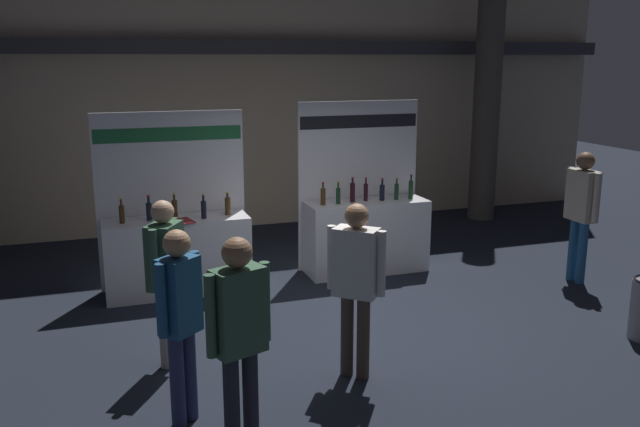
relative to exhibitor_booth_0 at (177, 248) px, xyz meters
The scene contains 9 objects.
ground_plane 2.54m from the exhibitor_booth_0, 48.93° to the right, with size 28.90×28.90×0.00m, color black.
hall_colonnade 4.23m from the exhibitor_booth_0, 63.01° to the left, with size 14.45×1.34×5.78m.
exhibitor_booth_0 is the anchor object (origin of this frame).
exhibitor_booth_1 2.67m from the exhibitor_booth_0, ahead, with size 1.82×0.66×2.41m.
visitor_0 5.41m from the exhibitor_booth_0, 14.58° to the right, with size 0.24×0.60×1.79m.
visitor_2 3.93m from the exhibitor_booth_0, 90.11° to the right, with size 0.53×0.34×1.73m.
visitor_3 3.29m from the exhibitor_booth_0, 66.61° to the right, with size 0.46×0.45×1.71m.
visitor_4 3.36m from the exhibitor_booth_0, 96.37° to the right, with size 0.38×0.37×1.68m.
visitor_5 2.22m from the exhibitor_booth_0, 99.46° to the right, with size 0.41×0.48×1.68m.
Camera 1 is at (-2.57, -6.67, 3.00)m, focal length 37.65 mm.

